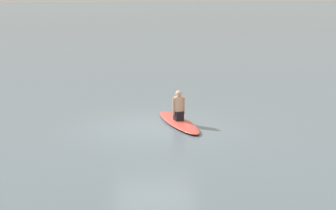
% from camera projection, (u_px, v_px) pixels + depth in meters
% --- Properties ---
extents(ground_plane, '(400.00, 400.00, 0.00)m').
position_uv_depth(ground_plane, '(155.00, 127.00, 16.29)').
color(ground_plane, slate).
extents(surfboard, '(3.25, 1.33, 0.12)m').
position_uv_depth(surfboard, '(179.00, 122.00, 16.64)').
color(surfboard, '#D84C3F').
rests_on(surfboard, ground).
extents(person_paddler, '(0.35, 0.42, 0.94)m').
position_uv_depth(person_paddler, '(179.00, 107.00, 16.53)').
color(person_paddler, black).
rests_on(person_paddler, surfboard).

